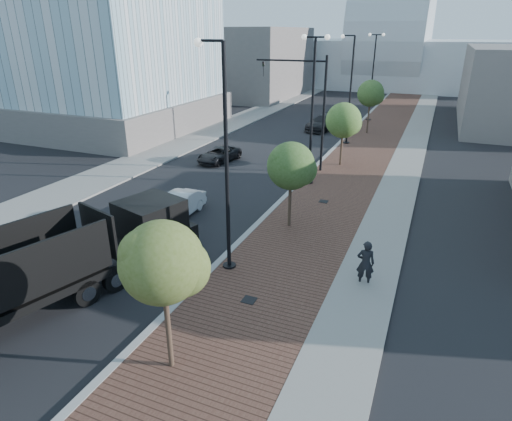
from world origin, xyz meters
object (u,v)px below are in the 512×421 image
at_px(dump_truck, 82,260).
at_px(pedestrian, 365,263).
at_px(white_sedan, 178,205).
at_px(dark_car_mid, 219,154).

xyz_separation_m(dump_truck, pedestrian, (10.00, 4.62, -0.38)).
relative_size(dump_truck, pedestrian, 6.97).
bearing_deg(pedestrian, white_sedan, -27.44).
distance_m(dump_truck, dark_car_mid, 18.57).
bearing_deg(dark_car_mid, pedestrian, -35.30).
height_order(dump_truck, pedestrian, dump_truck).
relative_size(dump_truck, dark_car_mid, 3.30).
bearing_deg(dark_car_mid, white_sedan, -64.52).
distance_m(white_sedan, pedestrian, 11.01).
xyz_separation_m(white_sedan, pedestrian, (10.57, -3.06, 0.32)).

